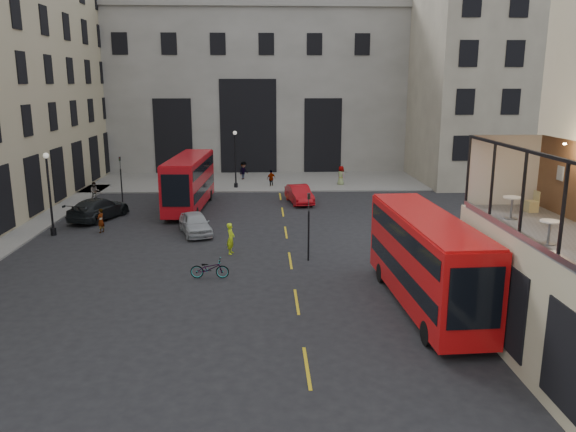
{
  "coord_description": "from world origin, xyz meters",
  "views": [
    {
      "loc": [
        -3.43,
        -17.55,
        9.55
      ],
      "look_at": [
        -2.21,
        10.06,
        3.0
      ],
      "focal_mm": 35.0,
      "sensor_mm": 36.0,
      "label": 1
    }
  ],
  "objects_px": {
    "cafe_table_mid": "(549,229)",
    "cafe_chair_d": "(532,206)",
    "car_b": "(299,194)",
    "car_c": "(99,209)",
    "street_lamp_a": "(50,199)",
    "bus_far": "(189,180)",
    "traffic_light_far": "(121,174)",
    "bus_near": "(426,257)",
    "car_a": "(195,223)",
    "traffic_light_near": "(309,218)",
    "bicycle": "(210,268)",
    "pedestrian_a": "(95,191)",
    "cyclist": "(231,238)",
    "pedestrian_e": "(101,221)",
    "pedestrian_c": "(271,179)",
    "street_lamp_b": "(235,163)",
    "pedestrian_d": "(341,176)",
    "pedestrian_b": "(244,171)",
    "cafe_table_far": "(512,204)"
  },
  "relations": [
    {
      "from": "traffic_light_near",
      "to": "pedestrian_c",
      "type": "bearing_deg",
      "value": 94.32
    },
    {
      "from": "bus_far",
      "to": "traffic_light_near",
      "type": "bearing_deg",
      "value": -58.75
    },
    {
      "from": "street_lamp_a",
      "to": "bus_near",
      "type": "bearing_deg",
      "value": -32.03
    },
    {
      "from": "bus_far",
      "to": "cafe_table_far",
      "type": "bearing_deg",
      "value": -56.84
    },
    {
      "from": "bus_far",
      "to": "street_lamp_b",
      "type": "bearing_deg",
      "value": 69.79
    },
    {
      "from": "pedestrian_b",
      "to": "traffic_light_near",
      "type": "bearing_deg",
      "value": -136.52
    },
    {
      "from": "cafe_chair_d",
      "to": "street_lamp_b",
      "type": "bearing_deg",
      "value": 113.38
    },
    {
      "from": "bus_near",
      "to": "car_b",
      "type": "bearing_deg",
      "value": 100.35
    },
    {
      "from": "car_c",
      "to": "cyclist",
      "type": "relative_size",
      "value": 2.96
    },
    {
      "from": "traffic_light_far",
      "to": "car_a",
      "type": "relative_size",
      "value": 0.91
    },
    {
      "from": "bus_far",
      "to": "bicycle",
      "type": "xyz_separation_m",
      "value": [
        2.97,
        -16.09,
        -1.79
      ]
    },
    {
      "from": "pedestrian_b",
      "to": "cyclist",
      "type": "bearing_deg",
      "value": -145.84
    },
    {
      "from": "bicycle",
      "to": "pedestrian_b",
      "type": "distance_m",
      "value": 29.1
    },
    {
      "from": "street_lamp_a",
      "to": "pedestrian_e",
      "type": "xyz_separation_m",
      "value": [
        2.89,
        0.57,
        -1.6
      ]
    },
    {
      "from": "car_a",
      "to": "pedestrian_d",
      "type": "xyz_separation_m",
      "value": [
        11.84,
        17.18,
        0.23
      ]
    },
    {
      "from": "street_lamp_b",
      "to": "car_b",
      "type": "distance_m",
      "value": 8.85
    },
    {
      "from": "car_a",
      "to": "traffic_light_far",
      "type": "bearing_deg",
      "value": 108.12
    },
    {
      "from": "street_lamp_a",
      "to": "street_lamp_b",
      "type": "xyz_separation_m",
      "value": [
        11.0,
        16.0,
        0.0
      ]
    },
    {
      "from": "bicycle",
      "to": "traffic_light_near",
      "type": "bearing_deg",
      "value": -60.69
    },
    {
      "from": "traffic_light_near",
      "to": "car_c",
      "type": "height_order",
      "value": "traffic_light_near"
    },
    {
      "from": "street_lamp_a",
      "to": "bus_far",
      "type": "xyz_separation_m",
      "value": [
        7.85,
        7.44,
        -0.09
      ]
    },
    {
      "from": "pedestrian_e",
      "to": "cyclist",
      "type": "bearing_deg",
      "value": 79.07
    },
    {
      "from": "traffic_light_far",
      "to": "pedestrian_c",
      "type": "height_order",
      "value": "traffic_light_far"
    },
    {
      "from": "car_b",
      "to": "car_a",
      "type": "bearing_deg",
      "value": -138.27
    },
    {
      "from": "car_a",
      "to": "cafe_table_mid",
      "type": "xyz_separation_m",
      "value": [
        13.41,
        -18.8,
        4.4
      ]
    },
    {
      "from": "traffic_light_near",
      "to": "bicycle",
      "type": "relative_size",
      "value": 1.96
    },
    {
      "from": "car_b",
      "to": "car_c",
      "type": "distance_m",
      "value": 15.57
    },
    {
      "from": "car_a",
      "to": "car_c",
      "type": "height_order",
      "value": "car_c"
    },
    {
      "from": "street_lamp_b",
      "to": "street_lamp_a",
      "type": "bearing_deg",
      "value": -124.51
    },
    {
      "from": "pedestrian_c",
      "to": "cafe_table_far",
      "type": "height_order",
      "value": "cafe_table_far"
    },
    {
      "from": "cyclist",
      "to": "pedestrian_e",
      "type": "relative_size",
      "value": 1.13
    },
    {
      "from": "car_b",
      "to": "pedestrian_e",
      "type": "xyz_separation_m",
      "value": [
        -13.58,
        -8.67,
        0.07
      ]
    },
    {
      "from": "bicycle",
      "to": "street_lamp_a",
      "type": "bearing_deg",
      "value": 53.55
    },
    {
      "from": "cafe_table_far",
      "to": "pedestrian_e",
      "type": "bearing_deg",
      "value": 141.14
    },
    {
      "from": "cafe_table_mid",
      "to": "cafe_chair_d",
      "type": "distance_m",
      "value": 4.8
    },
    {
      "from": "bicycle",
      "to": "pedestrian_a",
      "type": "bearing_deg",
      "value": 32.08
    },
    {
      "from": "street_lamp_a",
      "to": "pedestrian_a",
      "type": "distance_m",
      "value": 11.21
    },
    {
      "from": "car_c",
      "to": "cafe_table_mid",
      "type": "height_order",
      "value": "cafe_table_mid"
    },
    {
      "from": "pedestrian_a",
      "to": "cafe_chair_d",
      "type": "height_order",
      "value": "cafe_chair_d"
    },
    {
      "from": "traffic_light_far",
      "to": "bus_near",
      "type": "height_order",
      "value": "bus_near"
    },
    {
      "from": "pedestrian_c",
      "to": "pedestrian_e",
      "type": "relative_size",
      "value": 1.02
    },
    {
      "from": "pedestrian_d",
      "to": "cafe_chair_d",
      "type": "relative_size",
      "value": 2.26
    },
    {
      "from": "car_c",
      "to": "cyclist",
      "type": "xyz_separation_m",
      "value": [
        9.95,
        -8.83,
        0.13
      ]
    },
    {
      "from": "street_lamp_b",
      "to": "pedestrian_d",
      "type": "xyz_separation_m",
      "value": [
        9.96,
        1.08,
        -1.45
      ]
    },
    {
      "from": "traffic_light_far",
      "to": "car_c",
      "type": "height_order",
      "value": "traffic_light_far"
    },
    {
      "from": "traffic_light_far",
      "to": "cafe_table_far",
      "type": "xyz_separation_m",
      "value": [
        20.83,
        -25.49,
        2.73
      ]
    },
    {
      "from": "pedestrian_c",
      "to": "car_c",
      "type": "bearing_deg",
      "value": 11.87
    },
    {
      "from": "traffic_light_near",
      "to": "pedestrian_e",
      "type": "bearing_deg",
      "value": 153.37
    },
    {
      "from": "car_a",
      "to": "pedestrian_c",
      "type": "distance_m",
      "value": 17.48
    },
    {
      "from": "traffic_light_near",
      "to": "pedestrian_d",
      "type": "bearing_deg",
      "value": 77.87
    }
  ]
}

